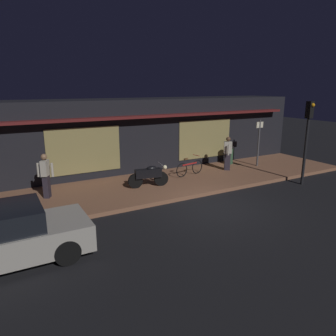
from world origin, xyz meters
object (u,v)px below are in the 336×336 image
sign_post (259,140)px  bicycle_parked (190,168)px  person_photographer (46,175)px  motorcycle (149,175)px  person_bystander (228,153)px  traffic_light_pole (308,128)px  trash_bin (229,155)px

sign_post → bicycle_parked: bearing=177.7°
bicycle_parked → person_photographer: bearing=-179.9°
motorcycle → person_bystander: 4.64m
motorcycle → bicycle_parked: size_ratio=1.04×
sign_post → traffic_light_pole: (-0.29, -3.05, 0.97)m
person_bystander → sign_post: 2.00m
trash_bin → traffic_light_pole: traffic_light_pole is taller
motorcycle → traffic_light_pole: traffic_light_pole is taller
bicycle_parked → traffic_light_pole: traffic_light_pole is taller
person_photographer → traffic_light_pole: 10.74m
bicycle_parked → person_photographer: size_ratio=0.98×
motorcycle → person_bystander: bearing=7.4°
bicycle_parked → person_photographer: person_photographer is taller
person_bystander → trash_bin: person_bystander is taller
person_bystander → motorcycle: bearing=-172.6°
person_photographer → traffic_light_pole: (10.15, -3.20, 1.45)m
trash_bin → person_bystander: bearing=-132.8°
sign_post → person_photographer: bearing=179.2°
person_photographer → sign_post: sign_post is taller
sign_post → traffic_light_pole: bearing=-95.4°
traffic_light_pole → trash_bin: bearing=99.7°
person_bystander → trash_bin: bearing=47.2°
trash_bin → bicycle_parked: bearing=-163.2°
sign_post → trash_bin: 1.73m
motorcycle → person_photographer: bearing=170.5°
bicycle_parked → sign_post: bearing=-2.3°
person_photographer → traffic_light_pole: bearing=-17.5°
bicycle_parked → trash_bin: trash_bin is taller
bicycle_parked → person_photographer: (-6.33, -0.01, 0.52)m
motorcycle → traffic_light_pole: 6.98m
bicycle_parked → motorcycle: bearing=-164.6°
bicycle_parked → traffic_light_pole: size_ratio=0.45×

